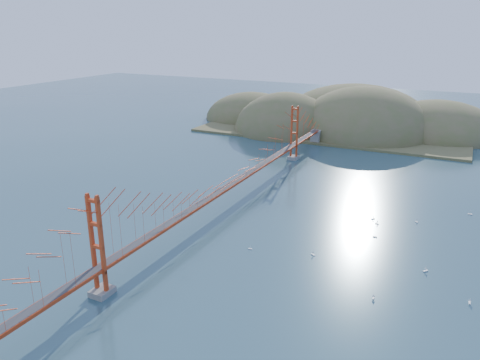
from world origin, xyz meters
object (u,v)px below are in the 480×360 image
at_px(sailboat_1, 417,221).
at_px(sailboat_0, 373,298).
at_px(sailboat_2, 375,236).
at_px(bridge, 230,163).

bearing_deg(sailboat_1, sailboat_0, -93.95).
bearing_deg(sailboat_2, sailboat_1, 60.57).
bearing_deg(sailboat_2, bridge, 174.66).
height_order(bridge, sailboat_2, bridge).
xyz_separation_m(sailboat_1, sailboat_0, (-1.63, -23.60, 0.00)).
bearing_deg(bridge, sailboat_0, -33.69).
distance_m(sailboat_0, sailboat_2, 15.85).
height_order(sailboat_1, sailboat_2, sailboat_2).
distance_m(sailboat_1, sailboat_0, 23.66).
bearing_deg(sailboat_1, bridge, -168.45).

